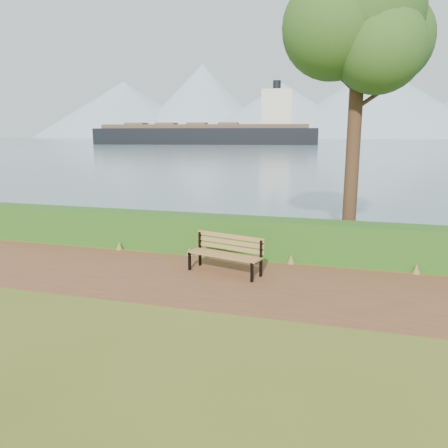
% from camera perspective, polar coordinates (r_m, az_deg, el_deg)
% --- Properties ---
extents(ground, '(140.00, 140.00, 0.00)m').
position_cam_1_polar(ground, '(9.52, -2.62, -7.87)').
color(ground, '#475618').
rests_on(ground, ground).
extents(path, '(40.00, 3.40, 0.01)m').
position_cam_1_polar(path, '(9.79, -2.05, -7.28)').
color(path, brown).
rests_on(path, ground).
extents(hedge, '(32.00, 0.85, 1.00)m').
position_cam_1_polar(hedge, '(11.78, 1.43, -1.51)').
color(hedge, '#153F12').
rests_on(hedge, ground).
extents(water, '(700.00, 510.00, 0.00)m').
position_cam_1_polar(water, '(268.53, 15.86, 10.51)').
color(water, '#496275').
rests_on(water, ground).
extents(mountains, '(585.00, 190.00, 70.00)m').
position_cam_1_polar(mountains, '(415.44, 15.01, 14.62)').
color(mountains, '#8499B0').
rests_on(mountains, ground).
extents(bench, '(1.85, 0.96, 0.89)m').
position_cam_1_polar(bench, '(10.14, 0.32, -3.58)').
color(bench, black).
rests_on(bench, ground).
extents(tree, '(3.91, 3.52, 8.11)m').
position_cam_1_polar(tree, '(12.95, 17.38, 23.86)').
color(tree, '#321E14').
rests_on(tree, ground).
extents(cargo_ship, '(71.80, 22.53, 21.53)m').
position_cam_1_polar(cargo_ship, '(143.25, -1.49, 11.63)').
color(cargo_ship, black).
rests_on(cargo_ship, ground).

